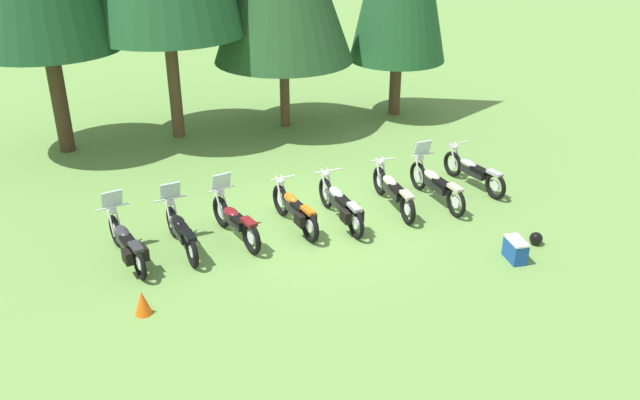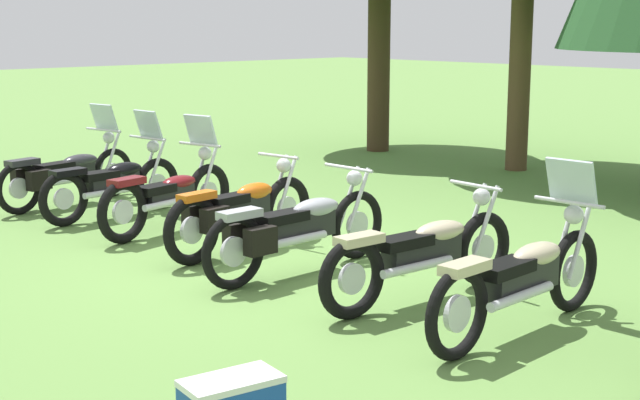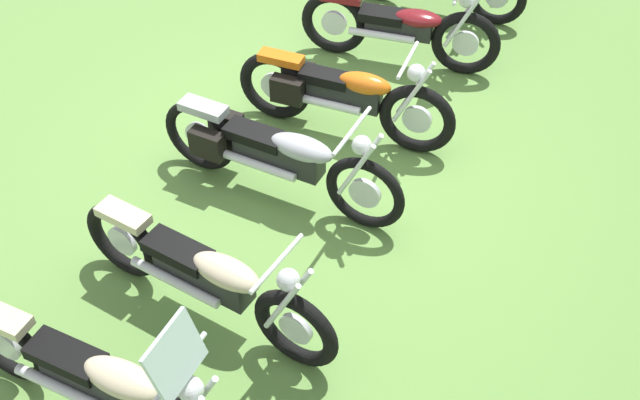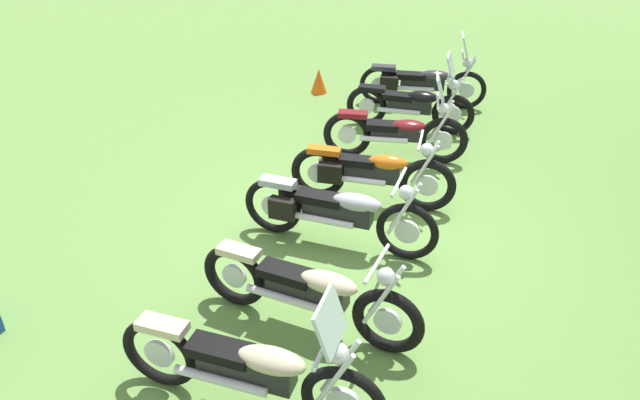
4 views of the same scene
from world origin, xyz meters
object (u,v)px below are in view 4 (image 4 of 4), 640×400
motorcycle_0 (421,82)px  motorcycle_1 (411,104)px  motorcycle_2 (397,132)px  motorcycle_3 (369,173)px  motorcycle_4 (334,211)px  traffic_cone (319,81)px  motorcycle_6 (250,368)px  motorcycle_5 (309,291)px

motorcycle_0 → motorcycle_1: bearing=-96.2°
motorcycle_2 → motorcycle_3: 1.40m
motorcycle_1 → motorcycle_3: (2.60, 0.03, -0.00)m
motorcycle_1 → motorcycle_3: size_ratio=0.97×
motorcycle_3 → motorcycle_4: size_ratio=0.91×
motorcycle_3 → motorcycle_4: (1.07, -0.12, 0.01)m
motorcycle_1 → motorcycle_4: bearing=-96.6°
motorcycle_0 → traffic_cone: motorcycle_0 is taller
motorcycle_4 → motorcycle_6: 2.61m
motorcycle_2 → motorcycle_4: size_ratio=0.89×
motorcycle_6 → traffic_cone: bearing=104.2°
motorcycle_0 → motorcycle_4: (4.81, 0.00, 0.00)m
motorcycle_4 → motorcycle_5: bearing=-81.3°
motorcycle_3 → motorcycle_5: size_ratio=0.92×
motorcycle_1 → motorcycle_6: (6.28, 0.09, 0.02)m
motorcycle_6 → traffic_cone: 7.72m
motorcycle_0 → motorcycle_1: motorcycle_0 is taller
motorcycle_1 → motorcycle_2: size_ratio=0.99×
motorcycle_1 → motorcycle_5: 5.15m
motorcycle_1 → motorcycle_2: motorcycle_2 is taller
motorcycle_3 → motorcycle_6: bearing=-96.0°
motorcycle_1 → motorcycle_3: 2.60m
motorcycle_3 → motorcycle_6: motorcycle_6 is taller
motorcycle_1 → motorcycle_2: (1.20, 0.05, -0.00)m
motorcycle_5 → traffic_cone: motorcycle_5 is taller
motorcycle_5 → motorcycle_6: motorcycle_6 is taller
motorcycle_3 → motorcycle_1: bearing=83.9°
traffic_cone → motorcycle_0: bearing=90.4°
motorcycle_2 → motorcycle_5: 3.95m
motorcycle_0 → traffic_cone: 2.01m
traffic_cone → motorcycle_1: bearing=61.6°
motorcycle_5 → motorcycle_6: size_ratio=0.99×
motorcycle_2 → motorcycle_5: bearing=-100.0°
motorcycle_4 → motorcycle_5: size_ratio=1.01×
motorcycle_1 → motorcycle_3: motorcycle_1 is taller
traffic_cone → motorcycle_2: bearing=42.5°
motorcycle_0 → motorcycle_2: size_ratio=1.05×
motorcycle_0 → motorcycle_3: (3.74, 0.12, -0.01)m
motorcycle_1 → traffic_cone: motorcycle_1 is taller
motorcycle_2 → motorcycle_6: size_ratio=0.90×
motorcycle_6 → traffic_cone: (-7.40, -2.17, -0.24)m
motorcycle_2 → traffic_cone: bearing=120.8°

